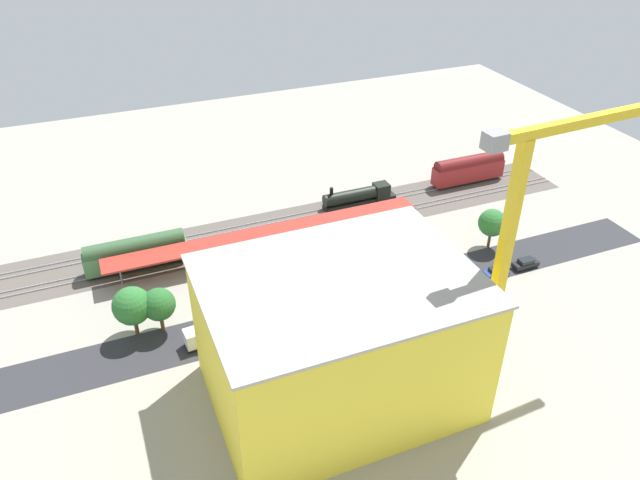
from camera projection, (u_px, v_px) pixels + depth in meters
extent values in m
plane|color=#9E998C|center=(331.00, 283.00, 102.06)|extent=(187.37, 187.37, 0.00)
cube|color=#5B544C|center=(291.00, 226.00, 117.44)|extent=(117.16, 14.01, 0.01)
cube|color=#2D2D33|center=(344.00, 302.00, 97.93)|extent=(117.14, 9.46, 0.01)
cube|color=#9E9EA8|center=(285.00, 217.00, 120.07)|extent=(117.10, 0.58, 0.12)
cube|color=#9E9EA8|center=(287.00, 220.00, 118.94)|extent=(117.10, 0.58, 0.12)
cube|color=#9E9EA8|center=(294.00, 230.00, 115.74)|extent=(117.10, 0.58, 0.12)
cube|color=#9E9EA8|center=(297.00, 234.00, 114.62)|extent=(117.10, 0.58, 0.12)
cube|color=#A82D23|center=(268.00, 233.00, 107.58)|extent=(56.71, 4.88, 0.33)
cylinder|color=slate|center=(396.00, 216.00, 116.75)|extent=(0.30, 0.30, 4.02)
cylinder|color=slate|center=(313.00, 233.00, 111.42)|extent=(0.30, 0.30, 4.02)
cylinder|color=slate|center=(222.00, 253.00, 106.09)|extent=(0.30, 0.30, 4.02)
cylinder|color=slate|center=(121.00, 274.00, 100.77)|extent=(0.30, 0.30, 4.02)
cube|color=black|center=(360.00, 202.00, 124.37)|extent=(15.52, 2.33, 1.00)
cylinder|color=black|center=(353.00, 196.00, 122.95)|extent=(12.55, 2.58, 2.53)
cube|color=black|center=(381.00, 192.00, 125.14)|extent=(2.98, 2.74, 3.69)
cylinder|color=black|center=(331.00, 191.00, 120.39)|extent=(0.70, 0.70, 1.40)
cube|color=black|center=(467.00, 181.00, 132.58)|extent=(14.76, 2.49, 0.60)
cube|color=maroon|center=(468.00, 172.00, 131.38)|extent=(16.40, 3.11, 3.82)
cylinder|color=maroon|center=(469.00, 163.00, 130.21)|extent=(15.74, 3.11, 3.05)
cube|color=black|center=(138.00, 265.00, 105.94)|extent=(15.61, 2.52, 0.60)
cube|color=#4C7F4C|center=(136.00, 256.00, 104.84)|extent=(17.35, 3.14, 3.43)
cylinder|color=#355935|center=(134.00, 246.00, 103.78)|extent=(16.66, 3.14, 3.07)
cube|color=black|center=(525.00, 267.00, 105.83)|extent=(3.90, 1.75, 0.30)
cube|color=black|center=(525.00, 264.00, 105.54)|extent=(4.64, 1.82, 0.78)
cube|color=#1E2328|center=(526.00, 261.00, 105.15)|extent=(2.60, 1.59, 0.66)
cube|color=black|center=(496.00, 275.00, 103.73)|extent=(3.60, 1.89, 0.30)
cube|color=navy|center=(496.00, 273.00, 103.46)|extent=(4.27, 1.98, 0.70)
cube|color=#1E2328|center=(497.00, 270.00, 103.11)|extent=(2.41, 1.71, 0.58)
cube|color=black|center=(464.00, 282.00, 102.05)|extent=(3.64, 1.94, 0.30)
cube|color=gray|center=(465.00, 279.00, 101.73)|extent=(4.32, 2.04, 0.87)
cube|color=#1E2328|center=(465.00, 276.00, 101.36)|extent=(2.44, 1.74, 0.51)
cube|color=black|center=(428.00, 291.00, 99.93)|extent=(3.91, 1.78, 0.30)
cube|color=silver|center=(429.00, 289.00, 99.61)|extent=(4.65, 1.86, 0.89)
cube|color=#1E2328|center=(429.00, 285.00, 99.19)|extent=(2.61, 1.62, 0.67)
cube|color=black|center=(395.00, 302.00, 97.67)|extent=(4.03, 1.89, 0.30)
cube|color=black|center=(396.00, 299.00, 97.37)|extent=(4.78, 2.00, 0.81)
cube|color=#1E2328|center=(396.00, 295.00, 96.96)|extent=(2.71, 1.68, 0.69)
cube|color=black|center=(357.00, 312.00, 95.53)|extent=(3.62, 1.74, 0.30)
cube|color=black|center=(357.00, 309.00, 95.25)|extent=(4.30, 1.82, 0.76)
cube|color=#1E2328|center=(357.00, 306.00, 94.86)|extent=(2.42, 1.58, 0.67)
cube|color=black|center=(320.00, 325.00, 93.04)|extent=(3.89, 1.87, 0.30)
cube|color=silver|center=(320.00, 322.00, 92.74)|extent=(4.62, 1.96, 0.80)
cube|color=#1E2328|center=(320.00, 318.00, 92.34)|extent=(2.60, 1.70, 0.67)
cube|color=black|center=(282.00, 332.00, 91.66)|extent=(4.07, 1.89, 0.30)
cube|color=silver|center=(282.00, 329.00, 91.37)|extent=(4.83, 1.99, 0.76)
cube|color=#1E2328|center=(282.00, 325.00, 91.00)|extent=(2.73, 1.68, 0.62)
cube|color=yellow|center=(339.00, 341.00, 76.68)|extent=(32.01, 23.60, 18.43)
cube|color=#ADA89E|center=(340.00, 280.00, 71.59)|extent=(32.61, 24.21, 0.40)
cube|color=gray|center=(483.00, 361.00, 85.89)|extent=(3.60, 3.60, 1.20)
cube|color=yellow|center=(502.00, 265.00, 76.99)|extent=(1.40, 1.40, 34.07)
cube|color=yellow|center=(583.00, 122.00, 70.38)|extent=(22.42, 2.45, 1.20)
cube|color=gray|center=(495.00, 141.00, 65.82)|extent=(2.51, 2.13, 2.00)
cube|color=black|center=(229.00, 330.00, 91.78)|extent=(8.64, 2.86, 0.50)
cube|color=white|center=(236.00, 319.00, 91.24)|extent=(6.32, 2.92, 3.12)
cube|color=silver|center=(208.00, 329.00, 89.85)|extent=(2.53, 2.62, 2.37)
cube|color=black|center=(220.00, 337.00, 90.49)|extent=(10.49, 3.04, 0.50)
cube|color=white|center=(227.00, 326.00, 90.02)|extent=(8.17, 3.09, 2.87)
cube|color=silver|center=(193.00, 338.00, 88.18)|extent=(2.54, 2.62, 2.43)
cube|color=black|center=(350.00, 303.00, 97.17)|extent=(8.92, 2.95, 0.50)
cube|color=silver|center=(357.00, 294.00, 96.61)|extent=(6.63, 3.00, 2.61)
cube|color=#334C8C|center=(331.00, 300.00, 95.62)|extent=(2.52, 2.65, 2.26)
cylinder|color=brown|center=(136.00, 325.00, 90.64)|extent=(0.59, 0.59, 3.30)
sphere|color=#2D7233|center=(132.00, 306.00, 88.66)|extent=(5.72, 5.72, 5.72)
cylinder|color=brown|center=(251.00, 295.00, 96.80)|extent=(0.50, 0.50, 3.33)
sphere|color=#2D7233|center=(250.00, 277.00, 94.89)|extent=(5.30, 5.30, 5.30)
cylinder|color=brown|center=(489.00, 239.00, 110.43)|extent=(0.52, 0.52, 3.38)
sphere|color=#2D7233|center=(492.00, 223.00, 108.58)|extent=(4.96, 4.96, 4.96)
cylinder|color=brown|center=(162.00, 322.00, 91.37)|extent=(0.58, 0.58, 3.18)
sphere|color=#28662D|center=(159.00, 304.00, 89.57)|extent=(4.95, 4.95, 4.95)
cylinder|color=brown|center=(344.00, 273.00, 101.37)|extent=(0.37, 0.37, 3.64)
sphere|color=#28662D|center=(345.00, 253.00, 99.21)|extent=(6.18, 6.18, 6.18)
cylinder|color=#333333|center=(362.00, 305.00, 92.83)|extent=(0.16, 0.16, 5.45)
cube|color=black|center=(363.00, 289.00, 91.11)|extent=(0.36, 0.36, 0.90)
sphere|color=yellow|center=(362.00, 289.00, 91.04)|extent=(0.20, 0.20, 0.20)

